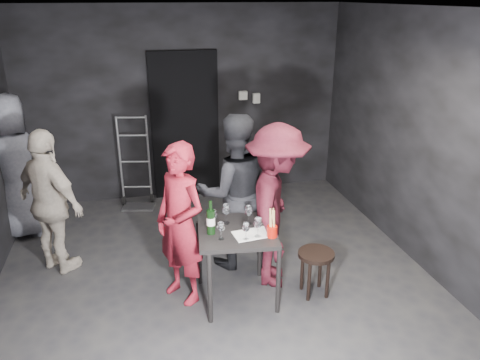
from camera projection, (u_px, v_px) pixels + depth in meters
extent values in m
cube|color=black|center=(218.00, 285.00, 4.84)|extent=(4.50, 5.00, 0.02)
cube|color=silver|center=(212.00, 8.00, 3.84)|extent=(4.50, 5.00, 0.02)
cube|color=black|center=(184.00, 105.00, 6.61)|extent=(4.50, 0.04, 2.70)
cube|color=black|center=(317.00, 345.00, 2.08)|extent=(4.50, 0.04, 2.70)
cube|color=black|center=(430.00, 146.00, 4.82)|extent=(0.04, 5.00, 2.70)
cube|color=black|center=(185.00, 126.00, 6.66)|extent=(0.95, 0.10, 2.10)
cube|color=#B7B7B2|center=(243.00, 95.00, 6.70)|extent=(0.12, 0.06, 0.12)
cube|color=#B7B7B2|center=(256.00, 98.00, 6.76)|extent=(0.10, 0.06, 0.14)
cylinder|color=#B2B2B7|center=(120.00, 163.00, 6.42)|extent=(0.03, 0.03, 1.29)
cylinder|color=#B2B2B7|center=(149.00, 161.00, 6.50)|extent=(0.03, 0.03, 1.29)
cube|color=#B2B2B7|center=(139.00, 207.00, 6.58)|extent=(0.43, 0.24, 0.03)
cylinder|color=black|center=(124.00, 199.00, 6.66)|extent=(0.04, 0.16, 0.16)
cylinder|color=black|center=(152.00, 197.00, 6.74)|extent=(0.04, 0.16, 0.16)
cube|color=black|center=(237.00, 232.00, 4.39)|extent=(0.72, 0.72, 0.04)
cylinder|color=black|center=(210.00, 289.00, 4.17)|extent=(0.04, 0.04, 0.71)
cylinder|color=black|center=(278.00, 280.00, 4.30)|extent=(0.04, 0.04, 0.71)
cylinder|color=black|center=(199.00, 253.00, 4.75)|extent=(0.04, 0.04, 0.71)
cylinder|color=black|center=(260.00, 246.00, 4.88)|extent=(0.04, 0.04, 0.71)
cylinder|color=black|center=(316.00, 254.00, 4.55)|extent=(0.36, 0.36, 0.04)
cylinder|color=black|center=(320.00, 269.00, 4.74)|extent=(0.04, 0.04, 0.41)
cylinder|color=black|center=(302.00, 272.00, 4.70)|extent=(0.04, 0.04, 0.41)
cylinder|color=black|center=(309.00, 282.00, 4.53)|extent=(0.04, 0.04, 0.41)
cylinder|color=black|center=(328.00, 280.00, 4.57)|extent=(0.04, 0.04, 0.41)
imported|color=maroon|center=(180.00, 220.00, 4.36)|extent=(0.69, 0.73, 1.68)
imported|color=black|center=(234.00, 182.00, 4.92)|extent=(0.94, 0.52, 1.92)
imported|color=#42101B|center=(277.00, 197.00, 4.60)|extent=(0.92, 1.34, 1.89)
imported|color=beige|center=(50.00, 199.00, 4.84)|extent=(1.01, 1.01, 1.65)
imported|color=slate|center=(12.00, 155.00, 5.50)|extent=(1.06, 0.63, 2.09)
cube|color=white|center=(252.00, 234.00, 4.29)|extent=(0.35, 0.26, 0.00)
cylinder|color=black|center=(211.00, 222.00, 4.27)|extent=(0.08, 0.08, 0.23)
cylinder|color=black|center=(210.00, 206.00, 4.21)|extent=(0.03, 0.03, 0.09)
cylinder|color=white|center=(211.00, 221.00, 4.27)|extent=(0.08, 0.08, 0.07)
cylinder|color=#AA1207|center=(272.00, 231.00, 4.24)|extent=(0.10, 0.10, 0.11)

